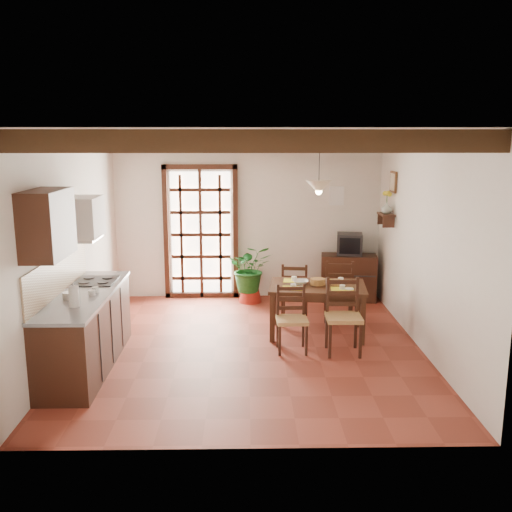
{
  "coord_description": "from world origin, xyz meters",
  "views": [
    {
      "loc": [
        -0.04,
        -7.12,
        2.73
      ],
      "look_at": [
        0.1,
        0.4,
        1.15
      ],
      "focal_mm": 40.0,
      "sensor_mm": 36.0,
      "label": 1
    }
  ],
  "objects_px": {
    "chair_far_left": "(295,301)",
    "chair_far_right": "(338,301)",
    "crt_tv": "(350,244)",
    "chair_near_left": "(292,331)",
    "potted_plant": "(250,269)",
    "pendant_lamp": "(319,186)",
    "sideboard": "(348,277)",
    "chair_near_right": "(343,330)",
    "dining_table": "(317,291)",
    "kitchen_counter": "(86,329)"
  },
  "relations": [
    {
      "from": "chair_far_left",
      "to": "crt_tv",
      "type": "relative_size",
      "value": 1.88
    },
    {
      "from": "potted_plant",
      "to": "pendant_lamp",
      "type": "height_order",
      "value": "pendant_lamp"
    },
    {
      "from": "sideboard",
      "to": "chair_near_right",
      "type": "bearing_deg",
      "value": -95.21
    },
    {
      "from": "chair_far_left",
      "to": "chair_far_right",
      "type": "relative_size",
      "value": 0.93
    },
    {
      "from": "chair_near_left",
      "to": "chair_far_right",
      "type": "xyz_separation_m",
      "value": [
        0.8,
        1.26,
        0.03
      ]
    },
    {
      "from": "chair_near_right",
      "to": "chair_far_left",
      "type": "relative_size",
      "value": 1.09
    },
    {
      "from": "pendant_lamp",
      "to": "potted_plant",
      "type": "bearing_deg",
      "value": 121.06
    },
    {
      "from": "chair_near_right",
      "to": "crt_tv",
      "type": "height_order",
      "value": "crt_tv"
    },
    {
      "from": "chair_near_left",
      "to": "crt_tv",
      "type": "bearing_deg",
      "value": 62.34
    },
    {
      "from": "dining_table",
      "to": "chair_near_right",
      "type": "relative_size",
      "value": 1.46
    },
    {
      "from": "chair_near_right",
      "to": "pendant_lamp",
      "type": "distance_m",
      "value": 1.97
    },
    {
      "from": "dining_table",
      "to": "potted_plant",
      "type": "bearing_deg",
      "value": 125.86
    },
    {
      "from": "chair_far_right",
      "to": "pendant_lamp",
      "type": "height_order",
      "value": "pendant_lamp"
    },
    {
      "from": "chair_near_left",
      "to": "crt_tv",
      "type": "height_order",
      "value": "crt_tv"
    },
    {
      "from": "chair_far_left",
      "to": "chair_far_right",
      "type": "height_order",
      "value": "chair_far_right"
    },
    {
      "from": "chair_near_left",
      "to": "chair_far_right",
      "type": "height_order",
      "value": "chair_far_right"
    },
    {
      "from": "chair_far_right",
      "to": "potted_plant",
      "type": "relative_size",
      "value": 0.46
    },
    {
      "from": "crt_tv",
      "to": "potted_plant",
      "type": "bearing_deg",
      "value": -167.9
    },
    {
      "from": "chair_far_left",
      "to": "chair_far_right",
      "type": "bearing_deg",
      "value": -178.4
    },
    {
      "from": "sideboard",
      "to": "chair_far_right",
      "type": "bearing_deg",
      "value": -101.18
    },
    {
      "from": "dining_table",
      "to": "pendant_lamp",
      "type": "relative_size",
      "value": 1.66
    },
    {
      "from": "chair_near_left",
      "to": "potted_plant",
      "type": "relative_size",
      "value": 0.41
    },
    {
      "from": "dining_table",
      "to": "chair_far_left",
      "type": "bearing_deg",
      "value": 116.1
    },
    {
      "from": "crt_tv",
      "to": "pendant_lamp",
      "type": "distance_m",
      "value": 2.1
    },
    {
      "from": "chair_near_right",
      "to": "crt_tv",
      "type": "bearing_deg",
      "value": 79.59
    },
    {
      "from": "kitchen_counter",
      "to": "sideboard",
      "type": "bearing_deg",
      "value": 37.69
    },
    {
      "from": "potted_plant",
      "to": "pendant_lamp",
      "type": "distance_m",
      "value": 2.34
    },
    {
      "from": "chair_far_left",
      "to": "chair_near_left",
      "type": "bearing_deg",
      "value": 91.62
    },
    {
      "from": "chair_far_left",
      "to": "sideboard",
      "type": "height_order",
      "value": "chair_far_left"
    },
    {
      "from": "chair_near_left",
      "to": "chair_near_right",
      "type": "xyz_separation_m",
      "value": [
        0.65,
        -0.07,
        0.03
      ]
    },
    {
      "from": "crt_tv",
      "to": "potted_plant",
      "type": "relative_size",
      "value": 0.23
    },
    {
      "from": "potted_plant",
      "to": "pendant_lamp",
      "type": "xyz_separation_m",
      "value": [
        0.92,
        -1.53,
        1.51
      ]
    },
    {
      "from": "crt_tv",
      "to": "chair_near_left",
      "type": "bearing_deg",
      "value": -107.05
    },
    {
      "from": "kitchen_counter",
      "to": "chair_near_right",
      "type": "relative_size",
      "value": 2.34
    },
    {
      "from": "chair_near_left",
      "to": "chair_far_right",
      "type": "relative_size",
      "value": 0.9
    },
    {
      "from": "pendant_lamp",
      "to": "chair_far_right",
      "type": "bearing_deg",
      "value": 52.89
    },
    {
      "from": "chair_far_left",
      "to": "sideboard",
      "type": "distance_m",
      "value": 1.43
    },
    {
      "from": "chair_far_right",
      "to": "pendant_lamp",
      "type": "distance_m",
      "value": 1.9
    },
    {
      "from": "chair_near_left",
      "to": "chair_near_right",
      "type": "relative_size",
      "value": 0.89
    },
    {
      "from": "dining_table",
      "to": "chair_near_left",
      "type": "relative_size",
      "value": 1.64
    },
    {
      "from": "crt_tv",
      "to": "pendant_lamp",
      "type": "relative_size",
      "value": 0.55
    },
    {
      "from": "chair_near_right",
      "to": "sideboard",
      "type": "height_order",
      "value": "chair_near_right"
    },
    {
      "from": "crt_tv",
      "to": "potted_plant",
      "type": "xyz_separation_m",
      "value": [
        -1.67,
        -0.09,
        -0.4
      ]
    },
    {
      "from": "pendant_lamp",
      "to": "dining_table",
      "type": "bearing_deg",
      "value": -90.0
    },
    {
      "from": "chair_near_right",
      "to": "dining_table",
      "type": "bearing_deg",
      "value": 110.79
    },
    {
      "from": "kitchen_counter",
      "to": "chair_near_left",
      "type": "xyz_separation_m",
      "value": [
        2.51,
        0.47,
        -0.21
      ]
    },
    {
      "from": "crt_tv",
      "to": "chair_far_left",
      "type": "bearing_deg",
      "value": -125.54
    },
    {
      "from": "dining_table",
      "to": "chair_near_left",
      "type": "height_order",
      "value": "chair_near_left"
    },
    {
      "from": "dining_table",
      "to": "crt_tv",
      "type": "height_order",
      "value": "crt_tv"
    },
    {
      "from": "chair_far_left",
      "to": "crt_tv",
      "type": "bearing_deg",
      "value": -126.49
    }
  ]
}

